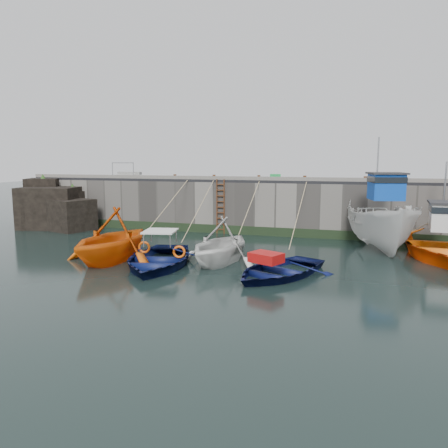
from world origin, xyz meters
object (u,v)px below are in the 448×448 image
(boat_far_orange, at_px, (444,244))
(bollard_c, at_px, (259,178))
(boat_far_white, at_px, (381,225))
(bollard_e, at_px, (365,179))
(boat_near_blacktrim, at_px, (220,263))
(fish_crate, at_px, (275,177))
(bollard_a, at_px, (175,177))
(boat_near_white, at_px, (113,261))
(boat_near_blue, at_px, (158,266))
(boat_near_navy, at_px, (278,275))
(ladder, at_px, (220,207))
(bollard_d, at_px, (305,178))
(bollard_b, at_px, (214,177))

(boat_far_orange, xyz_separation_m, bollard_c, (-9.30, 2.93, 2.79))
(boat_far_white, xyz_separation_m, bollard_e, (-0.80, 2.05, 2.13))
(boat_near_blacktrim, xyz_separation_m, boat_far_orange, (9.25, 4.46, 0.51))
(fish_crate, distance_m, bollard_a, 6.05)
(boat_near_white, xyz_separation_m, fish_crate, (5.19, 9.63, 3.32))
(boat_near_blue, height_order, bollard_c, bollard_c)
(bollard_a, bearing_deg, boat_far_white, -9.86)
(boat_near_navy, bearing_deg, boat_near_blacktrim, 179.43)
(ladder, xyz_separation_m, bollard_a, (-3.00, 0.34, 1.71))
(bollard_d, bearing_deg, boat_far_white, -27.14)
(ladder, distance_m, boat_near_blacktrim, 7.58)
(boat_near_blue, distance_m, boat_far_white, 11.08)
(fish_crate, distance_m, bollard_e, 5.21)
(boat_near_navy, bearing_deg, bollard_e, 94.94)
(boat_near_white, xyz_separation_m, bollard_a, (-0.73, 8.42, 3.30))
(ladder, relative_size, fish_crate, 5.13)
(boat_near_blacktrim, relative_size, boat_far_white, 0.56)
(ladder, relative_size, bollard_c, 11.43)
(boat_near_white, height_order, boat_near_blacktrim, boat_near_white)
(bollard_b, bearing_deg, fish_crate, 19.44)
(bollard_d, bearing_deg, boat_near_white, -130.00)
(bollard_c, bearing_deg, bollard_b, 180.00)
(boat_near_blue, height_order, boat_far_white, boat_far_white)
(boat_near_blacktrim, relative_size, bollard_c, 15.32)
(boat_near_blue, xyz_separation_m, bollard_c, (2.27, 8.60, 3.30))
(boat_near_blacktrim, xyz_separation_m, bollard_b, (-2.74, 7.40, 3.30))
(bollard_b, bearing_deg, ladder, -33.86)
(boat_near_blacktrim, bearing_deg, bollard_e, 61.14)
(boat_far_orange, distance_m, bollard_e, 5.35)
(boat_near_white, distance_m, boat_far_white, 12.82)
(boat_near_white, bearing_deg, bollard_a, 98.05)
(boat_far_white, relative_size, bollard_c, 27.21)
(boat_near_blacktrim, distance_m, bollard_d, 8.50)
(fish_crate, bearing_deg, boat_far_orange, -34.80)
(bollard_e, bearing_deg, boat_far_orange, -40.00)
(boat_near_white, xyz_separation_m, boat_near_navy, (7.20, -0.23, 0.00))
(boat_near_white, relative_size, boat_near_navy, 1.08)
(bollard_a, bearing_deg, bollard_b, 0.00)
(boat_near_blacktrim, xyz_separation_m, boat_near_navy, (2.70, -1.26, 0.00))
(bollard_b, xyz_separation_m, bollard_e, (8.50, 0.00, 0.00))
(bollard_b, relative_size, bollard_d, 1.00)
(boat_near_white, height_order, fish_crate, fish_crate)
(bollard_e, bearing_deg, ladder, -177.60)
(fish_crate, relative_size, bollard_d, 2.23)
(ladder, distance_m, boat_near_white, 8.55)
(boat_near_blue, relative_size, boat_near_blacktrim, 1.21)
(boat_near_blue, bearing_deg, bollard_b, 81.25)
(bollard_b, bearing_deg, bollard_e, 0.00)
(boat_near_blacktrim, xyz_separation_m, fish_crate, (0.68, 8.61, 3.32))
(bollard_c, height_order, bollard_e, same)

